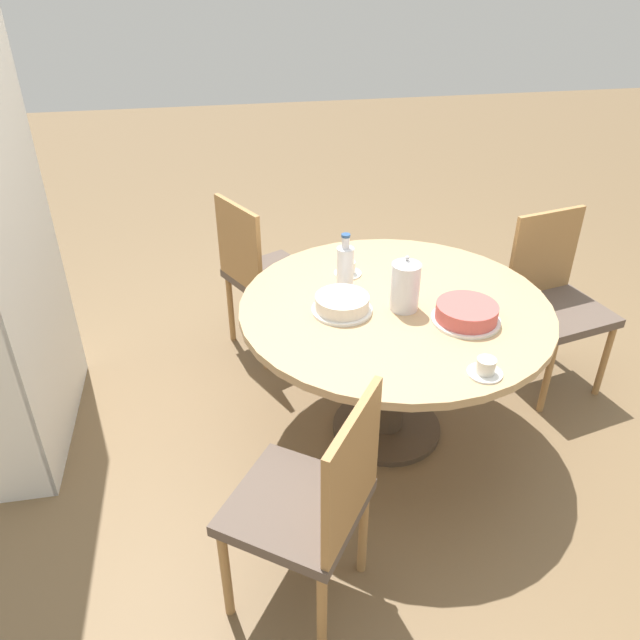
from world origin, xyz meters
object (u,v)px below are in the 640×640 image
at_px(coffee_pot, 405,285).
at_px(cake_second, 342,304).
at_px(chair_c, 555,298).
at_px(cup_b, 348,269).
at_px(chair_b, 313,503).
at_px(cake_main, 466,313).
at_px(chair_a, 262,271).
at_px(bookshelf, 3,270).
at_px(cup_a, 486,368).
at_px(water_bottle, 345,266).

bearing_deg(coffee_pot, cake_second, 84.72).
xyz_separation_m(chair_c, coffee_pot, (-0.31, 0.91, 0.33)).
relative_size(cake_second, cup_b, 2.01).
bearing_deg(cake_second, chair_c, -76.12).
height_order(chair_b, cake_main, chair_b).
xyz_separation_m(chair_a, cake_main, (-1.02, -0.75, 0.26)).
height_order(chair_c, coffee_pot, coffee_pot).
bearing_deg(coffee_pot, chair_b, 146.20).
distance_m(coffee_pot, cup_b, 0.39).
bearing_deg(cake_main, cup_b, 38.23).
bearing_deg(coffee_pot, bookshelf, 78.11).
bearing_deg(cake_second, cup_b, -16.59).
xyz_separation_m(cake_second, cup_a, (-0.53, -0.42, -0.01)).
relative_size(chair_b, chair_c, 1.00).
relative_size(chair_c, cake_main, 3.22).
xyz_separation_m(bookshelf, cake_second, (-0.32, -1.39, -0.12)).
xyz_separation_m(chair_a, cup_b, (-0.52, -0.36, 0.24)).
bearing_deg(water_bottle, chair_c, -85.63).
bearing_deg(cup_a, cake_main, -10.66).
relative_size(cake_main, cup_b, 2.21).
height_order(chair_b, coffee_pot, coffee_pot).
bearing_deg(water_bottle, cup_b, -18.83).
xyz_separation_m(cake_second, cup_b, (0.32, -0.10, -0.01)).
bearing_deg(water_bottle, cake_second, 164.73).
bearing_deg(chair_a, cake_second, 169.87).
relative_size(chair_a, coffee_pot, 3.69).
bearing_deg(chair_c, cake_main, -158.86).
xyz_separation_m(bookshelf, cup_a, (-0.85, -1.80, -0.13)).
bearing_deg(water_bottle, coffee_pot, -137.91).
xyz_separation_m(chair_c, cup_a, (-0.81, 0.75, 0.24)).
bearing_deg(water_bottle, chair_a, 26.36).
xyz_separation_m(cake_main, cup_b, (0.49, 0.39, -0.01)).
height_order(cake_main, cup_b, cake_main).
bearing_deg(cake_second, cup_a, -141.60).
relative_size(chair_c, cup_a, 7.11).
distance_m(chair_c, cake_main, 0.86).
distance_m(chair_a, chair_c, 1.54).
xyz_separation_m(water_bottle, cake_second, (-0.20, 0.06, -0.07)).
height_order(chair_a, coffee_pot, coffee_pot).
height_order(chair_b, cup_b, chair_b).
height_order(coffee_pot, cup_b, coffee_pot).
bearing_deg(chair_b, chair_a, -145.04).
relative_size(chair_a, cup_a, 7.11).
relative_size(coffee_pot, water_bottle, 0.96).
height_order(cake_second, cup_b, cake_second).
bearing_deg(chair_b, chair_c, 162.56).
relative_size(coffee_pot, cake_main, 0.87).
xyz_separation_m(bookshelf, coffee_pot, (-0.35, -1.65, -0.04)).
relative_size(chair_b, cake_main, 3.22).
bearing_deg(chair_a, cake_main, -171.08).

